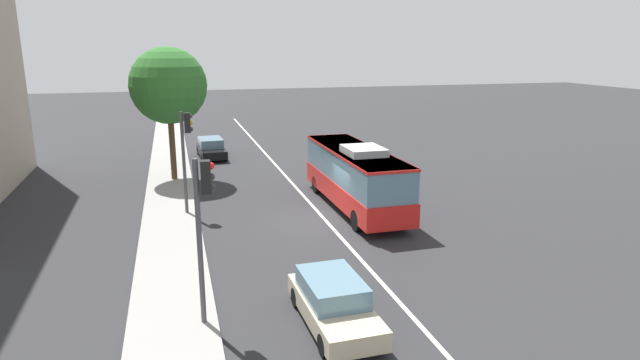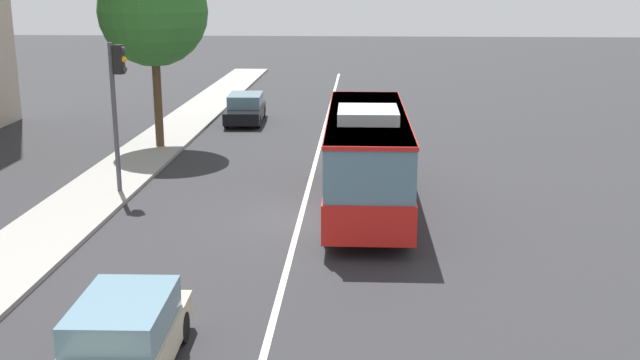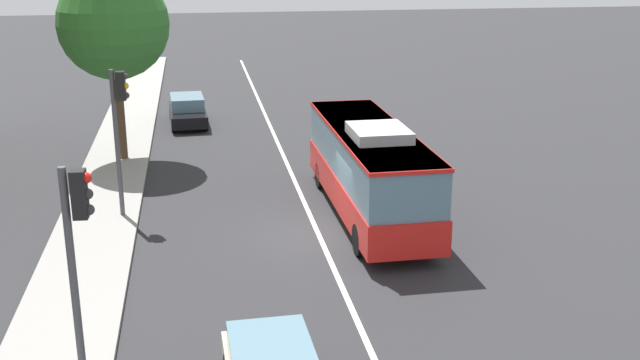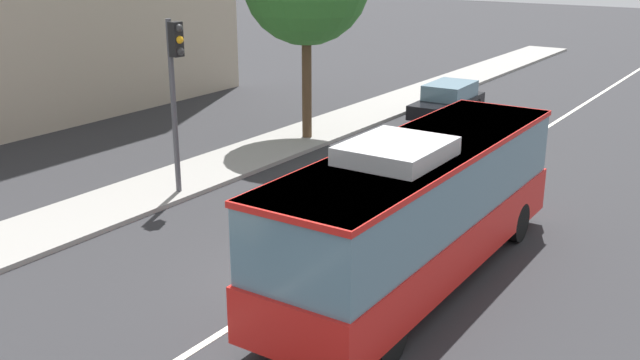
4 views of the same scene
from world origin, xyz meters
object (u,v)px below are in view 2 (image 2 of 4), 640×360
sedan_beige (122,341)px  traffic_light_mid_block (117,92)px  transit_bus (367,154)px  sedan_black (245,109)px  street_tree_kerbside_left (153,12)px

sedan_beige → traffic_light_mid_block: (12.29, 3.80, 2.84)m
transit_bus → sedan_black: bearing=21.8°
sedan_black → traffic_light_mid_block: traffic_light_mid_block is taller
traffic_light_mid_block → street_tree_kerbside_left: street_tree_kerbside_left is taller
sedan_beige → transit_bus: bearing=156.2°
street_tree_kerbside_left → transit_bus: bearing=-133.3°
transit_bus → traffic_light_mid_block: (1.12, 8.35, 1.75)m
sedan_beige → street_tree_kerbside_left: bearing=-168.9°
street_tree_kerbside_left → traffic_light_mid_block: bearing=-174.9°
transit_bus → traffic_light_mid_block: 8.61m
transit_bus → traffic_light_mid_block: bearing=81.7°
sedan_black → sedan_beige: bearing=0.8°
sedan_beige → traffic_light_mid_block: traffic_light_mid_block is taller
sedan_black → street_tree_kerbside_left: size_ratio=0.56×
sedan_beige → sedan_black: (26.28, 1.69, 0.00)m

